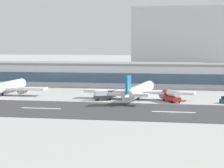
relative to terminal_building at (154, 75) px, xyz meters
name	(u,v)px	position (x,y,z in m)	size (l,w,h in m)	color
ground_plane	(172,113)	(14.74, -83.34, -5.19)	(1400.00, 1400.00, 0.00)	#A8A8A3
runway_strip	(173,112)	(14.74, -81.84, -5.15)	(800.00, 34.97, 0.08)	#38383A
runway_centreline_dash_3	(41,108)	(-23.51, -81.84, -5.11)	(12.00, 1.20, 0.01)	white
runway_centreline_dash_4	(174,112)	(14.98, -81.84, -5.11)	(12.00, 1.20, 0.01)	white
terminal_building	(154,75)	(0.00, 0.00, 0.00)	(157.07, 26.07, 10.38)	silver
distant_hotel_block	(199,39)	(16.36, 141.15, 17.61)	(94.72, 31.74, 45.62)	#BCBCC1
airliner_red_tail_gate_0	(3,88)	(-49.73, -50.52, -2.34)	(32.54, 42.83, 8.94)	white
airliner_blue_tail_gate_1	(138,91)	(1.03, -53.76, -2.29)	(38.09, 43.68, 9.11)	silver
service_box_truck_0	(103,95)	(-10.24, -58.33, -3.41)	(6.39, 5.09, 3.25)	#2D3338
service_fuel_truck_2	(172,96)	(12.56, -58.31, -3.17)	(6.60, 8.63, 3.95)	#B2231E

